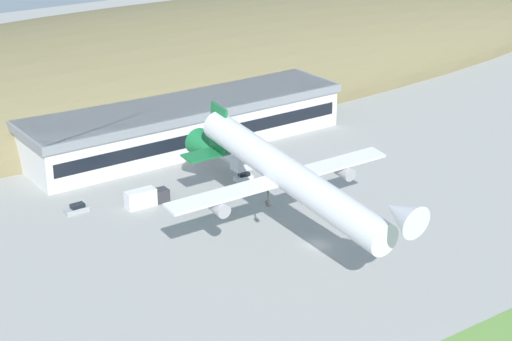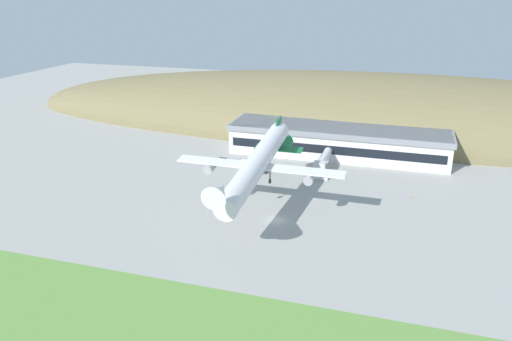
{
  "view_description": "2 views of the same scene",
  "coord_description": "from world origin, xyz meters",
  "px_view_note": "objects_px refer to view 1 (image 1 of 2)",
  "views": [
    {
      "loc": [
        -81.5,
        -97.84,
        64.97
      ],
      "look_at": [
        -9.03,
        4.79,
        13.97
      ],
      "focal_mm": 60.0,
      "sensor_mm": 36.0,
      "label": 1
    },
    {
      "loc": [
        27.58,
        -105.93,
        53.01
      ],
      "look_at": [
        -5.27,
        0.86,
        11.89
      ],
      "focal_mm": 35.0,
      "sensor_mm": 36.0,
      "label": 2
    }
  ],
  "objects_px": {
    "service_car_0": "(243,177)",
    "traffic_cone_0": "(361,161)",
    "cargo_airplane": "(287,175)",
    "fuel_truck": "(146,198)",
    "terminal_building": "(182,119)",
    "jetway_0": "(224,153)",
    "service_car_1": "(77,209)"
  },
  "relations": [
    {
      "from": "service_car_1",
      "to": "cargo_airplane",
      "type": "bearing_deg",
      "value": -56.53
    },
    {
      "from": "jetway_0",
      "to": "fuel_truck",
      "type": "relative_size",
      "value": 2.0
    },
    {
      "from": "cargo_airplane",
      "to": "fuel_truck",
      "type": "height_order",
      "value": "cargo_airplane"
    },
    {
      "from": "terminal_building",
      "to": "fuel_truck",
      "type": "bearing_deg",
      "value": -132.1
    },
    {
      "from": "terminal_building",
      "to": "fuel_truck",
      "type": "distance_m",
      "value": 33.61
    },
    {
      "from": "terminal_building",
      "to": "cargo_airplane",
      "type": "xyz_separation_m",
      "value": [
        -12.14,
        -53.65,
        7.67
      ]
    },
    {
      "from": "terminal_building",
      "to": "service_car_1",
      "type": "bearing_deg",
      "value": -149.16
    },
    {
      "from": "service_car_1",
      "to": "traffic_cone_0",
      "type": "bearing_deg",
      "value": -10.78
    },
    {
      "from": "service_car_1",
      "to": "terminal_building",
      "type": "bearing_deg",
      "value": 30.84
    },
    {
      "from": "jetway_0",
      "to": "cargo_airplane",
      "type": "distance_m",
      "value": 36.84
    },
    {
      "from": "fuel_truck",
      "to": "service_car_1",
      "type": "bearing_deg",
      "value": 159.59
    },
    {
      "from": "terminal_building",
      "to": "traffic_cone_0",
      "type": "xyz_separation_m",
      "value": [
        24.23,
        -31.5,
        -5.31
      ]
    },
    {
      "from": "service_car_0",
      "to": "traffic_cone_0",
      "type": "height_order",
      "value": "service_car_0"
    },
    {
      "from": "terminal_building",
      "to": "cargo_airplane",
      "type": "height_order",
      "value": "cargo_airplane"
    },
    {
      "from": "cargo_airplane",
      "to": "fuel_truck",
      "type": "relative_size",
      "value": 6.7
    },
    {
      "from": "jetway_0",
      "to": "service_car_1",
      "type": "distance_m",
      "value": 32.53
    },
    {
      "from": "jetway_0",
      "to": "traffic_cone_0",
      "type": "relative_size",
      "value": 28.94
    },
    {
      "from": "terminal_building",
      "to": "fuel_truck",
      "type": "relative_size",
      "value": 8.57
    },
    {
      "from": "traffic_cone_0",
      "to": "fuel_truck",
      "type": "bearing_deg",
      "value": 171.77
    },
    {
      "from": "jetway_0",
      "to": "traffic_cone_0",
      "type": "bearing_deg",
      "value": -24.71
    },
    {
      "from": "service_car_0",
      "to": "fuel_truck",
      "type": "relative_size",
      "value": 0.46
    },
    {
      "from": "jetway_0",
      "to": "service_car_1",
      "type": "relative_size",
      "value": 3.75
    },
    {
      "from": "service_car_1",
      "to": "traffic_cone_0",
      "type": "xyz_separation_m",
      "value": [
        58.37,
        -11.11,
        -0.41
      ]
    },
    {
      "from": "jetway_0",
      "to": "fuel_truck",
      "type": "height_order",
      "value": "jetway_0"
    },
    {
      "from": "cargo_airplane",
      "to": "fuel_truck",
      "type": "distance_m",
      "value": 32.82
    },
    {
      "from": "service_car_0",
      "to": "traffic_cone_0",
      "type": "xyz_separation_m",
      "value": [
        25.23,
        -6.34,
        -0.36
      ]
    },
    {
      "from": "terminal_building",
      "to": "traffic_cone_0",
      "type": "distance_m",
      "value": 40.09
    },
    {
      "from": "cargo_airplane",
      "to": "fuel_truck",
      "type": "bearing_deg",
      "value": 109.5
    },
    {
      "from": "terminal_building",
      "to": "jetway_0",
      "type": "xyz_separation_m",
      "value": [
        -1.79,
        -19.52,
        -1.59
      ]
    },
    {
      "from": "jetway_0",
      "to": "cargo_airplane",
      "type": "bearing_deg",
      "value": -106.88
    },
    {
      "from": "jetway_0",
      "to": "service_car_1",
      "type": "bearing_deg",
      "value": -178.48
    },
    {
      "from": "terminal_building",
      "to": "cargo_airplane",
      "type": "bearing_deg",
      "value": -102.75
    }
  ]
}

